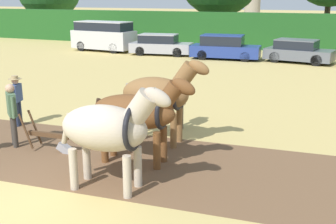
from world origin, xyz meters
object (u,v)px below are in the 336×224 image
object	(u,v)px
farmer_beside_team	(180,99)
parked_car_center	(298,51)
draft_horse_lead_right	(138,112)
draft_horse_trail_left	(159,94)
plow	(53,140)
farmer_onlooker_right	(17,97)
parked_car_left	(160,45)
farmer_at_plow	(12,110)
draft_horse_lead_left	(109,128)
parked_van	(104,36)
parked_car_center_left	(224,48)

from	to	relation	value
farmer_beside_team	parked_car_center	distance (m)	15.54
draft_horse_lead_right	farmer_beside_team	world-z (taller)	draft_horse_lead_right
draft_horse_trail_left	plow	world-z (taller)	draft_horse_trail_left
farmer_onlooker_right	parked_car_left	distance (m)	17.24
farmer_at_plow	draft_horse_lead_left	bearing A→B (deg)	-68.59
farmer_onlooker_right	parked_van	xyz separation A→B (m)	(-7.30, 17.42, 0.18)
draft_horse_lead_right	parked_car_left	bearing A→B (deg)	107.90
draft_horse_lead_left	parked_car_center_left	bearing A→B (deg)	94.10
draft_horse_trail_left	farmer_onlooker_right	size ratio (longest dim) A/B	1.62
farmer_onlooker_right	farmer_at_plow	bearing A→B (deg)	-67.47
draft_horse_lead_right	draft_horse_trail_left	distance (m)	1.56
farmer_at_plow	parked_van	distance (m)	20.82
plow	parked_car_left	distance (m)	19.20
draft_horse_trail_left	parked_van	size ratio (longest dim) A/B	0.54
farmer_onlooker_right	parked_car_center	xyz separation A→B (m)	(6.81, 17.18, -0.25)
plow	parked_car_left	xyz separation A→B (m)	(-4.98, 18.54, 0.39)
farmer_onlooker_right	parked_car_center_left	xyz separation A→B (m)	(2.20, 16.77, -0.19)
plow	draft_horse_trail_left	bearing A→B (deg)	32.14
draft_horse_lead_right	farmer_onlooker_right	distance (m)	5.13
parked_car_center_left	parked_car_center	world-z (taller)	parked_car_center_left
parked_car_left	parked_car_center_left	world-z (taller)	parked_car_center_left
parked_car_center_left	farmer_beside_team	bearing A→B (deg)	-84.87
farmer_beside_team	parked_van	size ratio (longest dim) A/B	0.33
draft_horse_lead_right	draft_horse_lead_left	bearing A→B (deg)	-90.16
draft_horse_trail_left	farmer_onlooker_right	xyz separation A→B (m)	(-4.84, -0.25, -0.48)
farmer_beside_team	draft_horse_trail_left	bearing A→B (deg)	-131.99
draft_horse_trail_left	farmer_beside_team	distance (m)	1.59
farmer_beside_team	parked_car_center_left	distance (m)	15.25
farmer_beside_team	parked_car_center_left	world-z (taller)	farmer_beside_team
draft_horse_lead_left	draft_horse_lead_right	world-z (taller)	draft_horse_lead_left
draft_horse_lead_left	parked_car_left	distance (m)	21.31
farmer_onlooker_right	draft_horse_lead_left	bearing A→B (deg)	-45.66
draft_horse_trail_left	farmer_at_plow	distance (m)	4.04
draft_horse_lead_left	parked_car_center	distance (m)	20.12
draft_horse_lead_right	parked_car_left	xyz separation A→B (m)	(-7.45, 18.36, -0.61)
farmer_beside_team	parked_van	distance (m)	19.84
farmer_at_plow	farmer_onlooker_right	xyz separation A→B (m)	(-1.25, 1.56, -0.10)
plow	parked_car_left	world-z (taller)	parked_car_left
plow	farmer_beside_team	bearing A→B (deg)	49.31
plow	parked_car_center	xyz separation A→B (m)	(4.33, 18.66, 0.38)
farmer_at_plow	parked_car_left	bearing A→B (deg)	51.57
draft_horse_trail_left	draft_horse_lead_left	bearing A→B (deg)	-90.12
draft_horse_lead_left	parked_car_center	bearing A→B (deg)	80.81
farmer_at_plow	parked_car_left	size ratio (longest dim) A/B	0.39
farmer_beside_team	parked_car_center	world-z (taller)	farmer_beside_team
farmer_onlooker_right	parked_car_left	size ratio (longest dim) A/B	0.36
draft_horse_trail_left	draft_horse_lead_right	bearing A→B (deg)	-90.07
farmer_beside_team	farmer_onlooker_right	world-z (taller)	farmer_onlooker_right
draft_horse_lead_left	parked_van	world-z (taller)	draft_horse_lead_left
draft_horse_lead_left	draft_horse_lead_right	xyz separation A→B (m)	(-0.11, 1.55, -0.07)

